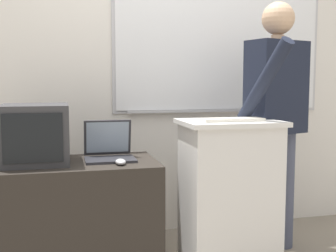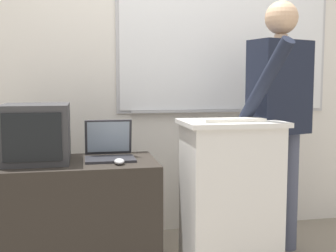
% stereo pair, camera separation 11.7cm
% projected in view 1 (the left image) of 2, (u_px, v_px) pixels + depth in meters
% --- Properties ---
extents(back_wall, '(6.40, 0.17, 2.95)m').
position_uv_depth(back_wall, '(160.00, 50.00, 3.38)').
color(back_wall, silver).
rests_on(back_wall, ground_plane).
extents(lectern_podium, '(0.63, 0.48, 0.97)m').
position_uv_depth(lectern_podium, '(229.00, 193.00, 2.77)').
color(lectern_podium, silver).
rests_on(lectern_podium, ground_plane).
extents(side_desk, '(0.95, 0.57, 0.73)m').
position_uv_depth(side_desk, '(80.00, 221.00, 2.58)').
color(side_desk, '#28231E').
rests_on(side_desk, ground_plane).
extents(person_presenter, '(0.60, 0.65, 1.76)m').
position_uv_depth(person_presenter, '(276.00, 108.00, 2.95)').
color(person_presenter, '#474C60').
rests_on(person_presenter, ground_plane).
extents(laptop, '(0.31, 0.28, 0.24)m').
position_uv_depth(laptop, '(109.00, 148.00, 2.64)').
color(laptop, '#28282D').
rests_on(laptop, side_desk).
extents(wireless_keyboard, '(0.39, 0.14, 0.02)m').
position_uv_depth(wireless_keyboard, '(232.00, 120.00, 2.66)').
color(wireless_keyboard, beige).
rests_on(wireless_keyboard, lectern_podium).
extents(computer_mouse_by_laptop, '(0.06, 0.10, 0.03)m').
position_uv_depth(computer_mouse_by_laptop, '(121.00, 162.00, 2.46)').
color(computer_mouse_by_laptop, '#BCBCC1').
rests_on(computer_mouse_by_laptop, side_desk).
extents(crt_monitor, '(0.39, 0.44, 0.35)m').
position_uv_depth(crt_monitor, '(35.00, 134.00, 2.51)').
color(crt_monitor, '#333335').
rests_on(crt_monitor, side_desk).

